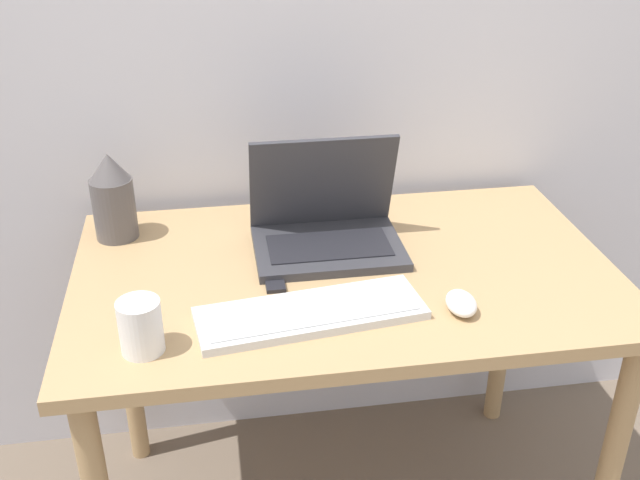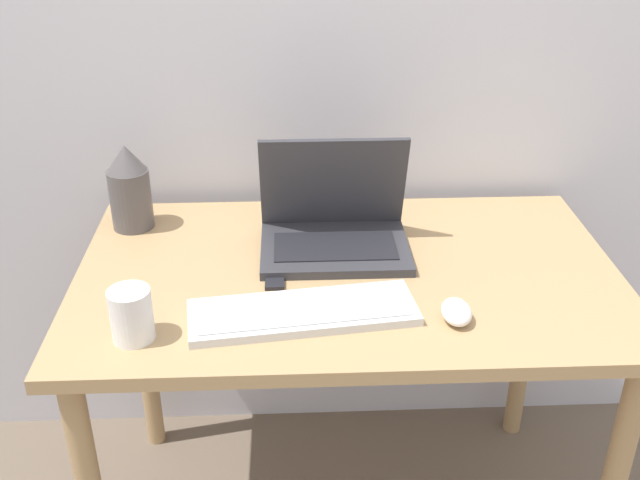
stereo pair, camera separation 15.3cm
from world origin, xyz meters
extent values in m
cube|color=tan|center=(0.00, 0.36, 0.73)|extent=(1.17, 0.72, 0.03)
cylinder|color=tan|center=(-0.53, 0.66, 0.36)|extent=(0.05, 0.05, 0.72)
cylinder|color=tan|center=(0.53, 0.66, 0.36)|extent=(0.05, 0.05, 0.72)
cube|color=#333338|center=(-0.02, 0.44, 0.76)|extent=(0.33, 0.24, 0.02)
cube|color=black|center=(-0.02, 0.43, 0.77)|extent=(0.27, 0.13, 0.00)
cube|color=#333338|center=(-0.02, 0.52, 0.88)|extent=(0.33, 0.08, 0.24)
cube|color=#0F1938|center=(-0.02, 0.53, 0.88)|extent=(0.29, 0.06, 0.20)
cube|color=silver|center=(-0.10, 0.18, 0.75)|extent=(0.46, 0.20, 0.02)
cube|color=#B2B2B2|center=(-0.10, 0.18, 0.76)|extent=(0.42, 0.17, 0.00)
ellipsoid|color=white|center=(0.19, 0.15, 0.76)|extent=(0.06, 0.09, 0.04)
cylinder|color=#514C4C|center=(-0.50, 0.59, 0.82)|extent=(0.10, 0.10, 0.15)
cone|color=#514C4C|center=(-0.50, 0.59, 0.92)|extent=(0.09, 0.09, 0.06)
cube|color=black|center=(-0.16, 0.30, 0.75)|extent=(0.04, 0.06, 0.01)
cylinder|color=white|center=(-0.42, 0.12, 0.80)|extent=(0.08, 0.08, 0.10)
camera|label=1|loc=(-0.27, -1.03, 1.56)|focal=42.00mm
camera|label=2|loc=(-0.12, -1.04, 1.56)|focal=42.00mm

